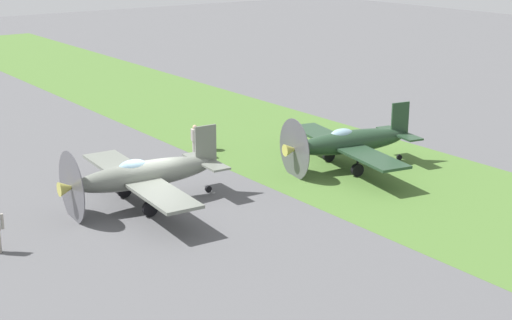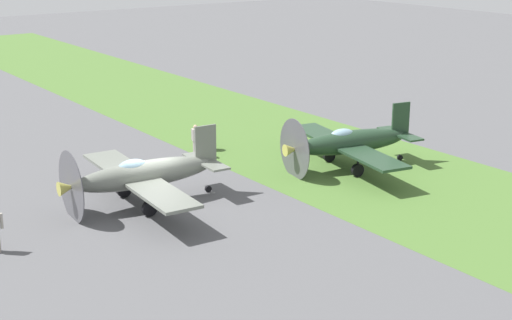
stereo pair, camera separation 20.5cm
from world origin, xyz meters
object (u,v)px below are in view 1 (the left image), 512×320
(airplane_wingman, at_px, (349,142))
(runway_marker_cone, at_px, (197,141))
(ground_crew_mechanic, at_px, (195,140))
(airplane_lead, at_px, (142,175))
(fuel_drum, at_px, (208,142))

(airplane_wingman, bearing_deg, runway_marker_cone, 36.44)
(ground_crew_mechanic, bearing_deg, airplane_wingman, 30.60)
(airplane_lead, xyz_separation_m, airplane_wingman, (-1.25, -10.82, -0.03))
(fuel_drum, bearing_deg, ground_crew_mechanic, 119.24)
(runway_marker_cone, bearing_deg, airplane_lead, 134.25)
(airplane_wingman, xyz_separation_m, fuel_drum, (6.87, 3.88, -0.89))
(airplane_wingman, distance_m, runway_marker_cone, 8.98)
(airplane_lead, xyz_separation_m, ground_crew_mechanic, (4.92, -5.68, -0.46))
(airplane_wingman, distance_m, fuel_drum, 7.95)
(airplane_wingman, distance_m, ground_crew_mechanic, 8.04)
(airplane_lead, height_order, airplane_wingman, airplane_lead)
(airplane_lead, distance_m, runway_marker_cone, 9.80)
(ground_crew_mechanic, bearing_deg, fuel_drum, 110.07)
(fuel_drum, relative_size, runway_marker_cone, 2.05)
(airplane_wingman, height_order, runway_marker_cone, airplane_wingman)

